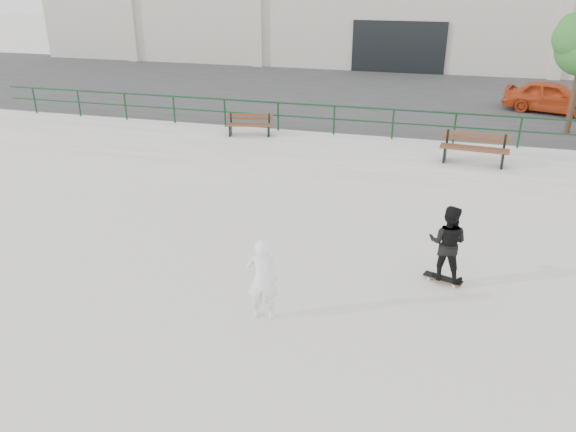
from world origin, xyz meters
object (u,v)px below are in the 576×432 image
(bench_left, at_px, (250,125))
(bench_right, at_px, (474,149))
(red_car, at_px, (552,97))
(seated_skater, at_px, (262,280))
(skateboard, at_px, (443,278))
(standing_skater, at_px, (447,243))

(bench_left, bearing_deg, bench_right, -20.90)
(bench_left, relative_size, bench_right, 0.83)
(red_car, bearing_deg, seated_skater, 172.94)
(bench_left, distance_m, red_car, 12.24)
(bench_left, height_order, skateboard, bench_left)
(bench_left, height_order, standing_skater, standing_skater)
(skateboard, xyz_separation_m, standing_skater, (0.00, 0.00, 0.81))
(red_car, distance_m, seated_skater, 17.43)
(standing_skater, relative_size, seated_skater, 1.00)
(standing_skater, bearing_deg, bench_left, -36.89)
(standing_skater, bearing_deg, skateboard, 101.82)
(standing_skater, distance_m, seated_skater, 3.80)
(skateboard, bearing_deg, seated_skater, -126.53)
(skateboard, bearing_deg, bench_right, 103.02)
(red_car, xyz_separation_m, standing_skater, (-3.87, -13.82, -0.24))
(red_car, relative_size, skateboard, 4.52)
(skateboard, xyz_separation_m, seated_skater, (-3.14, -2.13, 0.71))
(bench_right, relative_size, seated_skater, 1.27)
(bench_left, height_order, bench_right, bench_right)
(bench_right, distance_m, red_car, 8.06)
(red_car, distance_m, standing_skater, 14.36)
(skateboard, distance_m, seated_skater, 3.86)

